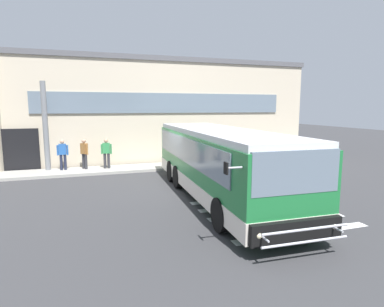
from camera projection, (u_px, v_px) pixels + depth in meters
ground_plane at (178, 188)px, 13.96m from camera, size 80.00×90.00×0.02m
bay_paint_stripes at (269, 213)px, 10.63m from camera, size 4.40×3.96×0.01m
terminal_building at (129, 110)px, 24.19m from camera, size 23.21×13.80×6.62m
boarding_curb at (156, 167)px, 18.46m from camera, size 25.41×2.00×0.15m
entry_support_column at (45, 126)px, 16.85m from camera, size 0.28×0.28×4.77m
bus_main_foreground at (219, 164)px, 12.27m from camera, size 3.37×10.76×2.70m
passenger_near_column at (63, 153)px, 17.05m from camera, size 0.59×0.23×1.68m
passenger_by_doorway at (84, 152)px, 17.36m from camera, size 0.41×0.48×1.68m
passenger_at_curb_edge at (106, 152)px, 17.52m from camera, size 0.59×0.27×1.68m
safety_bollard_yellow at (203, 162)px, 18.06m from camera, size 0.18×0.18×0.90m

